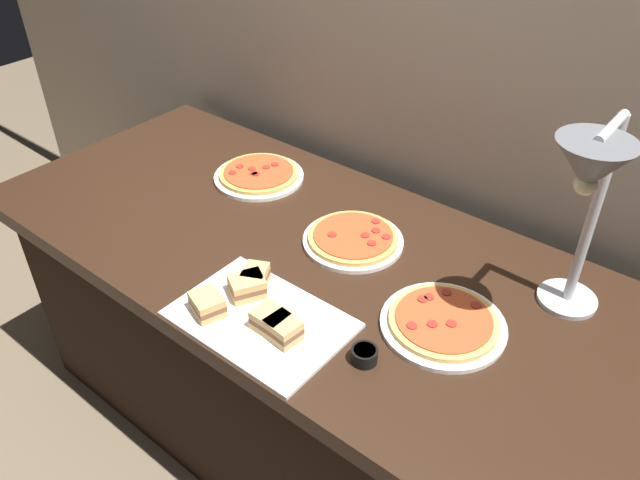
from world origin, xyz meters
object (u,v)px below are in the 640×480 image
at_px(heat_lamp, 589,184).
at_px(sandwich_platter, 256,311).
at_px(pizza_plate_front, 353,239).
at_px(pizza_plate_raised_stand, 443,323).
at_px(sauce_cup_near, 364,355).
at_px(pizza_plate_center, 259,175).

distance_m(heat_lamp, sandwich_platter, 0.76).
bearing_deg(pizza_plate_front, sandwich_platter, -90.18).
xyz_separation_m(heat_lamp, sandwich_platter, (-0.54, -0.39, -0.36)).
relative_size(pizza_plate_raised_stand, sauce_cup_near, 4.92).
relative_size(heat_lamp, sauce_cup_near, 8.45).
bearing_deg(sauce_cup_near, pizza_plate_center, 149.39).
distance_m(pizza_plate_center, sauce_cup_near, 0.82).
bearing_deg(pizza_plate_raised_stand, pizza_plate_front, 159.48).
xyz_separation_m(pizza_plate_front, pizza_plate_raised_stand, (0.35, -0.13, -0.00)).
bearing_deg(heat_lamp, pizza_plate_raised_stand, -142.20).
distance_m(heat_lamp, pizza_plate_raised_stand, 0.44).
xyz_separation_m(pizza_plate_front, pizza_plate_center, (-0.43, 0.09, -0.00)).
distance_m(pizza_plate_raised_stand, sandwich_platter, 0.43).
height_order(sandwich_platter, sauce_cup_near, sandwich_platter).
relative_size(pizza_plate_center, sauce_cup_near, 4.80).
relative_size(pizza_plate_center, sandwich_platter, 0.70).
xyz_separation_m(pizza_plate_raised_stand, sandwich_platter, (-0.35, -0.25, 0.01)).
bearing_deg(sauce_cup_near, pizza_plate_raised_stand, 67.97).
xyz_separation_m(pizza_plate_front, sandwich_platter, (-0.00, -0.38, 0.01)).
bearing_deg(pizza_plate_center, pizza_plate_front, -11.59).
xyz_separation_m(pizza_plate_center, pizza_plate_raised_stand, (0.79, -0.22, -0.00)).
xyz_separation_m(sandwich_platter, sauce_cup_near, (0.27, 0.05, -0.00)).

